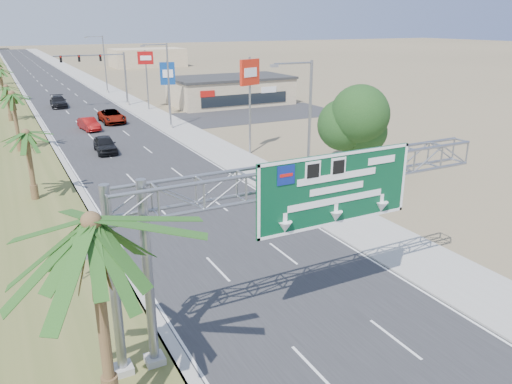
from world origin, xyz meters
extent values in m
cube|color=#28282B|center=(0.00, 110.00, 0.01)|extent=(12.00, 300.00, 0.02)
cube|color=#9E9B93|center=(8.50, 110.00, 0.05)|extent=(4.00, 300.00, 0.10)
cylinder|color=gray|center=(-7.20, 10.00, 3.70)|extent=(0.36, 0.36, 7.40)
cylinder|color=gray|center=(-8.40, 10.00, 3.70)|extent=(0.36, 0.36, 7.40)
cube|color=#9E9B93|center=(-7.20, 10.00, 0.20)|extent=(0.70, 0.70, 0.40)
cube|color=#9E9B93|center=(-8.40, 10.00, 0.20)|extent=(0.70, 0.70, 0.40)
cube|color=#074225|center=(0.50, 9.52, 6.00)|extent=(7.20, 0.12, 3.00)
cube|color=navy|center=(-1.90, 9.44, 6.95)|extent=(0.75, 0.03, 0.75)
cone|color=white|center=(0.50, 9.44, 4.85)|extent=(0.56, 0.56, 0.45)
cylinder|color=brown|center=(-9.20, 8.00, 3.50)|extent=(0.36, 0.36, 7.00)
cylinder|color=brown|center=(-9.50, 32.00, 2.50)|extent=(0.36, 0.36, 5.00)
cylinder|color=brown|center=(-9.50, 32.00, 0.60)|extent=(0.54, 0.54, 1.20)
cylinder|color=brown|center=(-9.50, 48.00, 2.90)|extent=(0.36, 0.36, 5.80)
cylinder|color=brown|center=(-9.50, 48.00, 0.70)|extent=(0.54, 0.54, 1.39)
cylinder|color=brown|center=(-9.50, 66.00, 2.25)|extent=(0.36, 0.36, 4.50)
cylinder|color=brown|center=(-9.50, 66.00, 0.54)|extent=(0.54, 0.54, 1.08)
cylinder|color=brown|center=(-9.50, 85.00, 2.60)|extent=(0.36, 0.36, 5.20)
cylinder|color=brown|center=(-9.50, 85.00, 0.62)|extent=(0.54, 0.54, 1.25)
cylinder|color=brown|center=(-9.50, 110.00, 0.58)|extent=(0.54, 0.54, 1.15)
cylinder|color=gray|center=(7.50, 22.00, 5.00)|extent=(0.20, 0.20, 10.00)
cylinder|color=gray|center=(6.10, 22.00, 9.85)|extent=(2.80, 0.12, 0.12)
cube|color=slate|center=(4.70, 22.00, 9.75)|extent=(0.50, 0.22, 0.18)
cylinder|color=#9E9B93|center=(7.50, 22.00, 0.25)|extent=(0.44, 0.44, 0.50)
cylinder|color=gray|center=(7.50, 52.00, 5.00)|extent=(0.20, 0.20, 10.00)
cylinder|color=gray|center=(6.10, 52.00, 9.85)|extent=(2.80, 0.12, 0.12)
cube|color=slate|center=(4.70, 52.00, 9.75)|extent=(0.50, 0.22, 0.18)
cylinder|color=#9E9B93|center=(7.50, 52.00, 0.25)|extent=(0.44, 0.44, 0.50)
cylinder|color=gray|center=(7.50, 88.00, 5.00)|extent=(0.20, 0.20, 10.00)
cylinder|color=gray|center=(6.10, 88.00, 9.85)|extent=(2.80, 0.12, 0.12)
cube|color=slate|center=(4.70, 88.00, 9.75)|extent=(0.50, 0.22, 0.18)
cylinder|color=#9E9B93|center=(7.50, 88.00, 0.25)|extent=(0.44, 0.44, 0.50)
cylinder|color=gray|center=(7.20, 72.00, 4.00)|extent=(0.28, 0.28, 8.00)
cylinder|color=gray|center=(2.20, 72.00, 7.70)|extent=(10.00, 0.18, 0.18)
cube|color=black|center=(3.70, 71.80, 7.30)|extent=(0.32, 0.18, 0.95)
cube|color=black|center=(0.70, 71.80, 7.30)|extent=(0.32, 0.18, 0.95)
cube|color=black|center=(-1.80, 71.80, 7.30)|extent=(0.32, 0.18, 0.95)
sphere|color=red|center=(3.70, 71.68, 7.60)|extent=(0.22, 0.22, 0.22)
imported|color=black|center=(7.20, 72.00, 7.00)|extent=(0.16, 0.16, 0.60)
cylinder|color=#9E9B93|center=(7.20, 72.00, 0.30)|extent=(0.56, 0.56, 0.60)
cube|color=tan|center=(22.00, 66.00, 2.00)|extent=(18.00, 10.00, 4.00)
cylinder|color=brown|center=(15.00, 26.00, 1.95)|extent=(0.44, 0.44, 3.90)
sphere|color=#163813|center=(15.00, 26.00, 4.55)|extent=(4.50, 4.50, 4.50)
cylinder|color=brown|center=(18.00, 30.00, 1.65)|extent=(0.44, 0.44, 3.30)
sphere|color=#163813|center=(18.00, 30.00, 3.85)|extent=(3.50, 3.50, 3.50)
cylinder|color=gray|center=(-8.50, 18.00, 0.90)|extent=(0.08, 0.08, 1.80)
cube|color=slate|center=(-8.50, 18.00, 1.60)|extent=(0.75, 0.06, 0.95)
cube|color=tan|center=(30.00, 140.00, 2.50)|extent=(20.00, 12.00, 5.00)
imported|color=black|center=(-2.00, 43.91, 0.81)|extent=(2.18, 4.88, 1.63)
imported|color=maroon|center=(-1.47, 55.73, 0.74)|extent=(2.17, 4.66, 1.48)
imported|color=gray|center=(2.00, 59.18, 0.82)|extent=(2.72, 5.90, 1.64)
imported|color=black|center=(-2.45, 75.47, 0.82)|extent=(2.57, 5.73, 1.63)
cylinder|color=gray|center=(10.59, 36.95, 4.62)|extent=(0.20, 0.20, 9.24)
cube|color=red|center=(10.59, 36.95, 7.84)|extent=(2.36, 1.11, 2.40)
cube|color=white|center=(10.59, 36.77, 7.84)|extent=(1.59, 0.61, 0.84)
cylinder|color=gray|center=(10.36, 61.19, 3.68)|extent=(0.20, 0.20, 7.36)
cube|color=navy|center=(10.36, 61.19, 5.66)|extent=(2.02, 0.72, 3.00)
cube|color=white|center=(10.36, 61.01, 5.66)|extent=(1.38, 0.34, 1.05)
cylinder|color=gray|center=(9.00, 66.70, 4.26)|extent=(0.20, 0.20, 8.53)
cube|color=#A80D0E|center=(9.00, 66.70, 7.43)|extent=(2.20, 0.90, 1.80)
cube|color=white|center=(9.00, 66.52, 7.43)|extent=(1.49, 0.47, 0.63)
camera|label=1|loc=(-11.13, -5.76, 12.37)|focal=35.00mm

